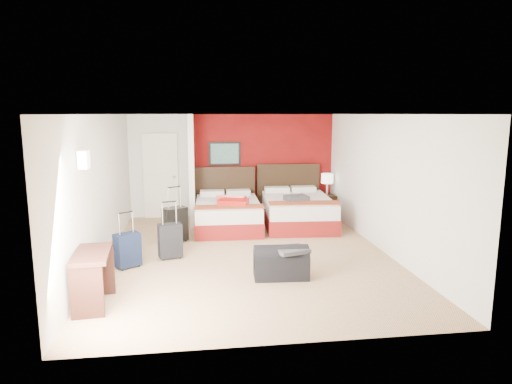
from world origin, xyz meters
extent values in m
plane|color=tan|center=(0.00, 0.00, 0.00)|extent=(6.50, 6.50, 0.00)
cube|color=silver|center=(0.00, 3.25, 1.25)|extent=(5.00, 0.04, 2.50)
cube|color=silver|center=(-2.50, 0.00, 1.25)|extent=(0.04, 6.50, 2.50)
cube|color=black|center=(-0.20, 3.19, 1.55)|extent=(0.78, 0.03, 0.58)
cube|color=white|center=(-2.38, -1.50, 1.90)|extent=(0.12, 0.20, 0.24)
cube|color=maroon|center=(0.75, 3.23, 1.25)|extent=(3.50, 0.04, 2.50)
cube|color=silver|center=(-1.00, 2.61, 1.25)|extent=(0.12, 1.20, 2.50)
cube|color=silver|center=(-1.75, 3.20, 1.02)|extent=(0.82, 0.06, 2.05)
cube|color=white|center=(-0.23, 1.92, 0.30)|extent=(1.46, 2.04, 0.60)
cube|color=silver|center=(1.36, 1.97, 0.32)|extent=(1.62, 2.21, 0.64)
cube|color=red|center=(-0.13, 1.82, 0.65)|extent=(0.83, 0.99, 0.11)
cube|color=#3D3D42|center=(1.26, 1.67, 0.69)|extent=(0.55, 0.48, 0.11)
cube|color=black|center=(2.27, 2.76, 0.27)|extent=(0.42, 0.42, 0.54)
cylinder|color=white|center=(2.27, 2.76, 0.80)|extent=(0.37, 0.37, 0.53)
cube|color=black|center=(-1.33, 0.97, 0.33)|extent=(0.53, 0.47, 0.67)
cube|color=black|center=(-1.37, -0.05, 0.29)|extent=(0.45, 0.34, 0.59)
cube|color=black|center=(-2.04, -0.44, 0.27)|extent=(0.46, 0.43, 0.55)
cube|color=black|center=(0.38, -1.22, 0.21)|extent=(0.86, 0.50, 0.42)
cube|color=#3A393F|center=(0.53, -1.27, 0.45)|extent=(0.57, 0.52, 0.06)
cube|color=black|center=(-2.25, -1.93, 0.37)|extent=(0.52, 0.92, 0.74)
camera|label=1|loc=(-0.86, -7.75, 2.51)|focal=31.43mm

